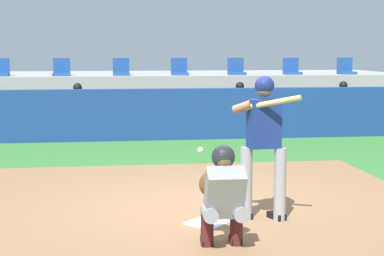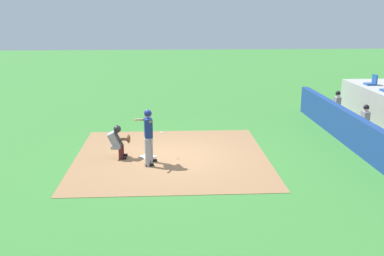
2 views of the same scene
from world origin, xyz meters
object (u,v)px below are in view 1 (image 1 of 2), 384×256
stadium_seat_3 (121,71)px  stadium_seat_4 (179,70)px  dugout_player_2 (241,107)px  stadium_seat_2 (61,71)px  catcher_crouched (223,193)px  stadium_seat_7 (346,70)px  stadium_seat_6 (292,70)px  stadium_seat_5 (236,70)px  home_plate (208,223)px  dugout_player_3 (345,106)px  batter_at_plate (263,138)px  dugout_player_1 (78,109)px  stadium_seat_1 (0,71)px

stadium_seat_3 → stadium_seat_4: bearing=0.0°
dugout_player_2 → stadium_seat_2: stadium_seat_2 is taller
catcher_crouched → stadium_seat_7: size_ratio=3.78×
stadium_seat_7 → stadium_seat_6: bearing=180.0°
stadium_seat_5 → stadium_seat_6: same height
home_plate → stadium_seat_2: bearing=103.5°
dugout_player_3 → stadium_seat_4: stadium_seat_4 is taller
catcher_crouched → dugout_player_2: 9.35m
stadium_seat_2 → home_plate: bearing=-76.5°
stadium_seat_4 → stadium_seat_5: size_ratio=1.00×
home_plate → stadium_seat_4: stadium_seat_4 is taller
catcher_crouched → stadium_seat_5: size_ratio=3.78×
batter_at_plate → catcher_crouched: size_ratio=0.99×
stadium_seat_5 → stadium_seat_6: 1.63m
catcher_crouched → stadium_seat_3: size_ratio=3.78×
catcher_crouched → stadium_seat_4: size_ratio=3.78×
dugout_player_1 → stadium_seat_3: 2.47m
stadium_seat_2 → stadium_seat_4: size_ratio=1.00×
dugout_player_3 → stadium_seat_2: bearing=164.5°
catcher_crouched → dugout_player_2: bearing=76.8°
stadium_seat_1 → stadium_seat_3: 3.25m
dugout_player_1 → stadium_seat_5: bearing=25.0°
home_plate → dugout_player_1: bearing=103.3°
home_plate → stadium_seat_7: (5.69, 10.18, 1.51)m
dugout_player_3 → stadium_seat_7: (0.81, 2.03, 0.86)m
stadium_seat_1 → stadium_seat_2: 1.63m
home_plate → catcher_crouched: bearing=-90.1°
dugout_player_2 → stadium_seat_7: 4.18m
stadium_seat_4 → stadium_seat_6: 3.25m
stadium_seat_2 → stadium_seat_6: same height
dugout_player_3 → stadium_seat_2: (-7.32, 2.03, 0.86)m
catcher_crouched → stadium_seat_6: 11.89m
dugout_player_1 → home_plate: bearing=-76.7°
stadium_seat_5 → stadium_seat_4: bearing=180.0°
stadium_seat_3 → stadium_seat_4: same height
dugout_player_2 → stadium_seat_2: 5.08m
stadium_seat_2 → stadium_seat_4: (3.25, 0.00, 0.00)m
batter_at_plate → stadium_seat_4: bearing=89.3°
batter_at_plate → stadium_seat_4: stadium_seat_4 is taller
stadium_seat_2 → stadium_seat_5: size_ratio=1.00×
dugout_player_1 → stadium_seat_1: 3.07m
stadium_seat_4 → stadium_seat_6: same height
home_plate → stadium_seat_6: (4.06, 10.18, 1.51)m
stadium_seat_1 → stadium_seat_7: 9.75m
dugout_player_2 → stadium_seat_1: (-6.20, 2.03, 0.86)m
dugout_player_1 → stadium_seat_7: bearing=15.0°
stadium_seat_6 → stadium_seat_2: bearing=180.0°
dugout_player_3 → stadium_seat_5: size_ratio=2.71×
catcher_crouched → stadium_seat_4: bearing=85.8°
home_plate → dugout_player_2: bearing=75.3°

